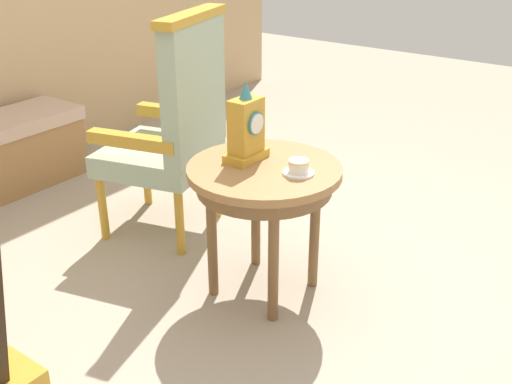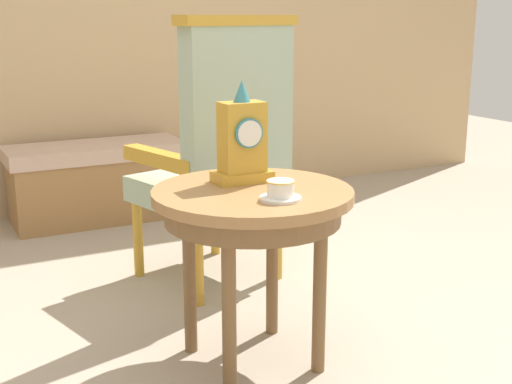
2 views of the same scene
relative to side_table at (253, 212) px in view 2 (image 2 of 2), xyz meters
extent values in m
plane|color=tan|center=(-0.01, -0.05, -0.52)|extent=(10.00, 10.00, 0.00)
cylinder|color=#9E7042|center=(0.00, 0.00, 0.06)|extent=(0.65, 0.65, 0.03)
cylinder|color=brown|center=(0.00, 0.00, 0.01)|extent=(0.57, 0.57, 0.07)
cylinder|color=brown|center=(0.16, 0.16, -0.24)|extent=(0.04, 0.04, 0.57)
cylinder|color=brown|center=(-0.16, 0.16, -0.24)|extent=(0.04, 0.04, 0.57)
cylinder|color=brown|center=(-0.16, -0.16, -0.24)|extent=(0.04, 0.04, 0.57)
cylinder|color=brown|center=(0.16, -0.16, -0.24)|extent=(0.04, 0.04, 0.57)
cylinder|color=white|center=(0.01, -0.16, 0.08)|extent=(0.13, 0.13, 0.01)
cylinder|color=white|center=(0.01, -0.16, 0.11)|extent=(0.08, 0.08, 0.05)
torus|color=gold|center=(0.01, -0.16, 0.14)|extent=(0.09, 0.09, 0.00)
cube|color=gold|center=(0.01, 0.10, 0.10)|extent=(0.19, 0.11, 0.04)
cube|color=gold|center=(0.01, 0.10, 0.23)|extent=(0.14, 0.09, 0.23)
cylinder|color=teal|center=(0.01, 0.05, 0.25)|extent=(0.10, 0.01, 0.10)
cylinder|color=white|center=(0.01, 0.05, 0.25)|extent=(0.08, 0.00, 0.08)
cone|color=teal|center=(0.01, 0.10, 0.38)|extent=(0.06, 0.06, 0.07)
cube|color=#9EB299|center=(0.17, 0.78, -0.12)|extent=(0.64, 0.64, 0.11)
cube|color=#9EB299|center=(0.23, 0.57, 0.26)|extent=(0.53, 0.22, 0.64)
cube|color=gold|center=(0.23, 0.57, 0.60)|extent=(0.57, 0.24, 0.04)
cube|color=gold|center=(0.39, 0.84, 0.05)|extent=(0.19, 0.47, 0.06)
cube|color=gold|center=(-0.05, 0.72, 0.05)|extent=(0.19, 0.47, 0.06)
cylinder|color=gold|center=(0.33, 1.05, -0.35)|extent=(0.04, 0.04, 0.35)
cylinder|color=gold|center=(-0.10, 0.94, -0.35)|extent=(0.04, 0.04, 0.35)
cylinder|color=gold|center=(0.44, 0.63, -0.35)|extent=(0.04, 0.04, 0.35)
cylinder|color=gold|center=(0.01, 0.51, -0.35)|extent=(0.04, 0.04, 0.35)
cube|color=#CCA893|center=(-0.03, 1.90, -0.12)|extent=(0.98, 0.40, 0.08)
cube|color=#9E7042|center=(-0.03, 1.90, -0.34)|extent=(0.94, 0.38, 0.36)
camera|label=1|loc=(-1.92, -1.36, 1.06)|focal=43.41mm
camera|label=2|loc=(-0.95, -1.89, 0.61)|focal=48.17mm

